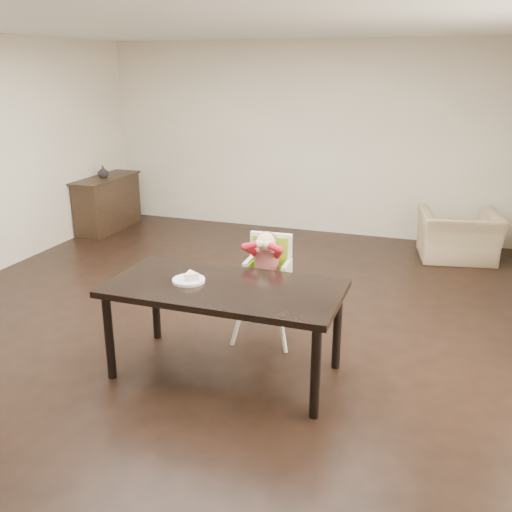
{
  "coord_description": "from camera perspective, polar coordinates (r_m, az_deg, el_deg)",
  "views": [
    {
      "loc": [
        2.06,
        -4.55,
        2.35
      ],
      "look_at": [
        0.54,
        -0.19,
        0.81
      ],
      "focal_mm": 40.0,
      "sensor_mm": 36.0,
      "label": 1
    }
  ],
  "objects": [
    {
      "name": "dining_table",
      "position": [
        4.41,
        -3.18,
        -3.92
      ],
      "size": [
        1.8,
        0.9,
        0.75
      ],
      "color": "black",
      "rests_on": "ground"
    },
    {
      "name": "room_walls",
      "position": [
        5.01,
        -5.22,
        12.78
      ],
      "size": [
        6.02,
        7.02,
        2.71
      ],
      "color": "beige",
      "rests_on": "ground"
    },
    {
      "name": "plate",
      "position": [
        4.47,
        -6.66,
        -2.26
      ],
      "size": [
        0.29,
        0.29,
        0.07
      ],
      "rotation": [
        0.0,
        0.0,
        0.16
      ],
      "color": "white",
      "rests_on": "dining_table"
    },
    {
      "name": "vase",
      "position": [
        8.7,
        -15.04,
        8.11
      ],
      "size": [
        0.17,
        0.17,
        0.16
      ],
      "primitive_type": "imported",
      "rotation": [
        0.0,
        0.0,
        0.02
      ],
      "color": "#99999E",
      "rests_on": "sideboard"
    },
    {
      "name": "armchair",
      "position": [
        7.6,
        19.67,
        2.68
      ],
      "size": [
        1.05,
        0.79,
        0.83
      ],
      "primitive_type": "imported",
      "rotation": [
        0.0,
        0.0,
        3.33
      ],
      "color": "tan",
      "rests_on": "ground"
    },
    {
      "name": "sideboard",
      "position": [
        8.83,
        -14.61,
        5.15
      ],
      "size": [
        0.44,
        1.26,
        0.79
      ],
      "color": "black",
      "rests_on": "ground"
    },
    {
      "name": "ground",
      "position": [
        5.52,
        -4.66,
        -6.77
      ],
      "size": [
        7.0,
        7.0,
        0.0
      ],
      "primitive_type": "plane",
      "color": "black",
      "rests_on": "ground"
    },
    {
      "name": "high_chair",
      "position": [
        5.01,
        1.13,
        -0.71
      ],
      "size": [
        0.43,
        0.43,
        0.99
      ],
      "rotation": [
        0.0,
        0.0,
        0.04
      ],
      "color": "white",
      "rests_on": "ground"
    }
  ]
}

